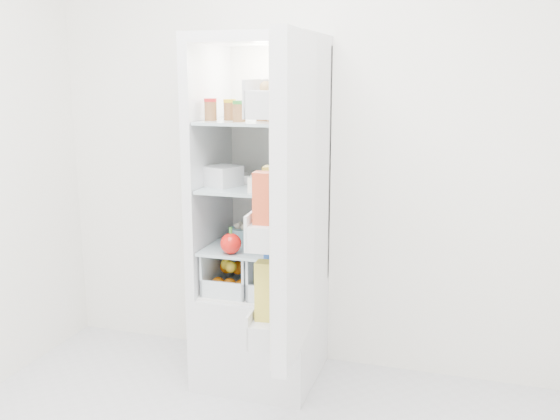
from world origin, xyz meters
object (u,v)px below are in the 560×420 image
(red_cabbage, at_px, (282,226))
(fridge_door, at_px, (288,204))
(refrigerator, at_px, (264,256))
(mushroom_bowl, at_px, (244,234))

(red_cabbage, bearing_deg, fridge_door, -70.83)
(refrigerator, height_order, red_cabbage, refrigerator)
(refrigerator, relative_size, fridge_door, 1.38)
(mushroom_bowl, distance_m, fridge_door, 0.81)
(fridge_door, bearing_deg, refrigerator, 22.60)
(red_cabbage, relative_size, mushroom_bowl, 1.07)
(mushroom_bowl, xyz_separation_m, fridge_door, (0.42, -0.62, 0.31))
(red_cabbage, bearing_deg, refrigerator, -155.05)
(refrigerator, xyz_separation_m, fridge_door, (0.32, -0.64, 0.43))
(refrigerator, bearing_deg, fridge_door, -63.08)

